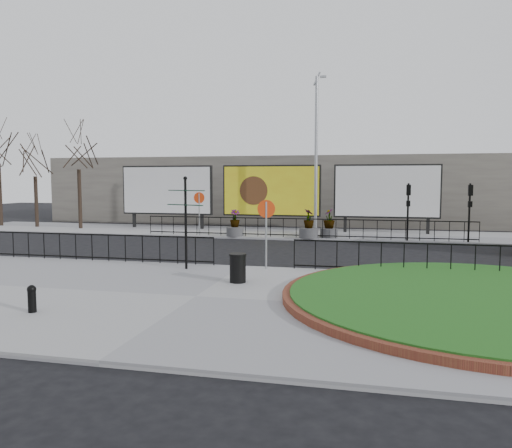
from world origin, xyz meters
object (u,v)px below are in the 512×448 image
(lamp_post, at_px, (316,153))
(litter_bin, at_px, (238,268))
(planter_a, at_px, (235,226))
(bollard, at_px, (32,297))
(planter_b, at_px, (309,227))
(fingerpost_sign, at_px, (186,213))
(billboard_mid, at_px, (271,191))
(planter_c, at_px, (329,226))

(lamp_post, bearing_deg, litter_bin, -93.60)
(litter_bin, bearing_deg, planter_a, 105.87)
(bollard, relative_size, planter_b, 0.42)
(fingerpost_sign, distance_m, bollard, 6.75)
(lamp_post, height_order, litter_bin, lamp_post)
(fingerpost_sign, height_order, planter_a, fingerpost_sign)
(litter_bin, bearing_deg, planter_b, 86.84)
(billboard_mid, height_order, lamp_post, lamp_post)
(lamp_post, xyz_separation_m, planter_b, (-0.19, -1.60, -4.13))
(bollard, bearing_deg, lamp_post, 75.48)
(planter_c, bearing_deg, bollard, -108.02)
(lamp_post, height_order, fingerpost_sign, lamp_post)
(lamp_post, bearing_deg, planter_a, -159.95)
(fingerpost_sign, relative_size, planter_a, 2.19)
(litter_bin, xyz_separation_m, planter_c, (1.75, 12.85, 0.18))
(bollard, xyz_separation_m, planter_b, (4.58, 16.86, 0.21))
(lamp_post, xyz_separation_m, litter_bin, (-0.88, -13.94, -4.25))
(bollard, xyz_separation_m, litter_bin, (3.90, 4.52, 0.09))
(fingerpost_sign, bearing_deg, billboard_mid, 111.04)
(billboard_mid, relative_size, lamp_post, 0.67)
(billboard_mid, height_order, planter_a, billboard_mid)
(litter_bin, distance_m, planter_c, 12.97)
(lamp_post, distance_m, bollard, 19.55)
(bollard, relative_size, planter_c, 0.42)
(lamp_post, height_order, bollard, lamp_post)
(billboard_mid, distance_m, planter_a, 4.29)
(planter_b, bearing_deg, fingerpost_sign, -106.44)
(planter_c, bearing_deg, fingerpost_sign, -110.72)
(litter_bin, bearing_deg, billboard_mid, 97.63)
(billboard_mid, distance_m, fingerpost_sign, 14.07)
(planter_b, bearing_deg, lamp_post, 83.07)
(bollard, height_order, planter_b, planter_b)
(lamp_post, relative_size, planter_a, 6.13)
(planter_b, bearing_deg, planter_a, 180.00)
(lamp_post, xyz_separation_m, planter_c, (0.87, -1.09, -4.08))
(bollard, height_order, planter_c, planter_c)
(litter_bin, xyz_separation_m, planter_a, (-3.51, 12.34, 0.09))
(fingerpost_sign, distance_m, planter_b, 11.02)
(bollard, distance_m, litter_bin, 5.97)
(bollard, distance_m, planter_c, 18.27)
(planter_c, bearing_deg, lamp_post, 128.66)
(fingerpost_sign, relative_size, planter_b, 2.07)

